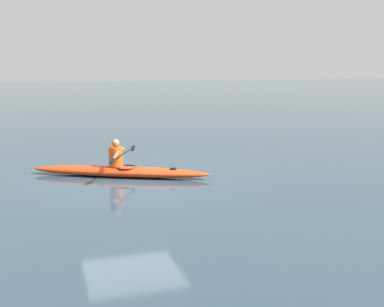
# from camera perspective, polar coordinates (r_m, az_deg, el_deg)

# --- Properties ---
(ground_plane) EXTENTS (160.00, 160.00, 0.00)m
(ground_plane) POSITION_cam_1_polar(r_m,az_deg,el_deg) (12.84, -7.07, -3.29)
(ground_plane) COLOR #283D4C
(kayak) EXTENTS (4.68, 2.75, 0.28)m
(kayak) POSITION_cam_1_polar(r_m,az_deg,el_deg) (13.48, -8.33, -2.06)
(kayak) COLOR red
(kayak) RESTS_ON ground
(kayaker) EXTENTS (1.07, 2.10, 0.74)m
(kayaker) POSITION_cam_1_polar(r_m,az_deg,el_deg) (13.42, -8.70, -0.18)
(kayaker) COLOR #E04C14
(kayaker) RESTS_ON kayak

